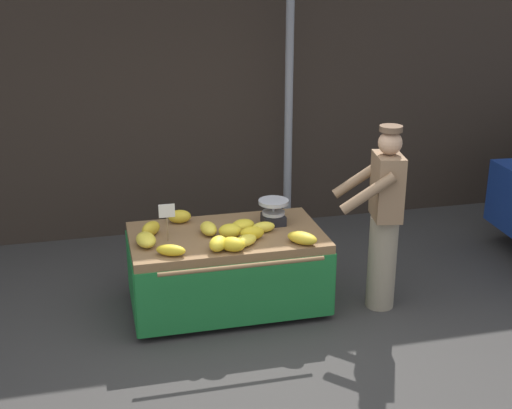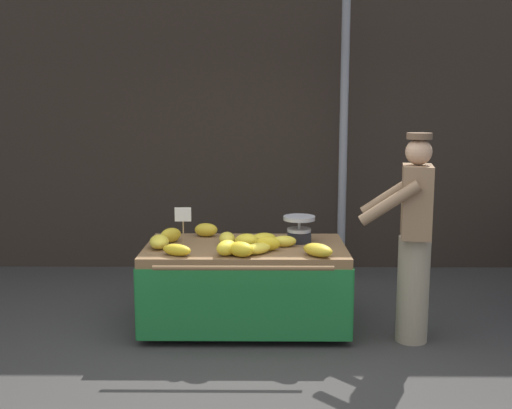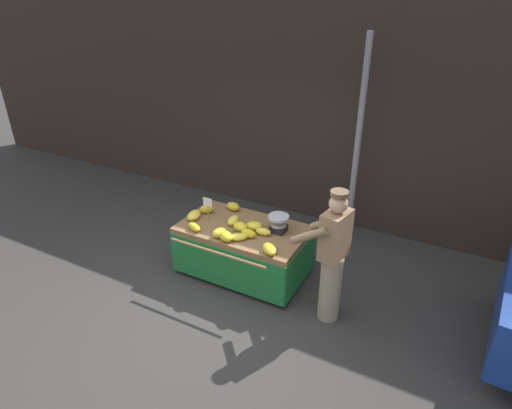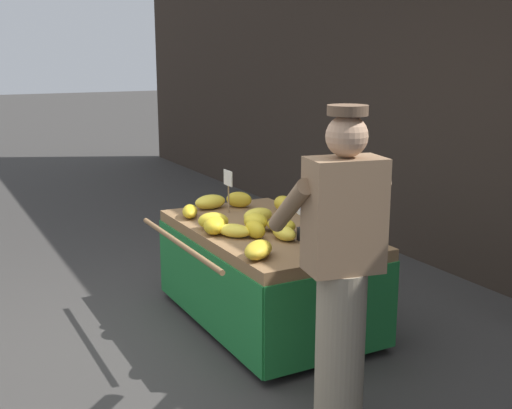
% 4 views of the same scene
% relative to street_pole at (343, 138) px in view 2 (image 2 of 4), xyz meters
% --- Properties ---
extents(ground_plane, '(60.00, 60.00, 0.00)m').
position_rel_street_pole_xyz_m(ground_plane, '(-0.93, -2.66, -1.57)').
color(ground_plane, '#383533').
extents(back_wall, '(16.00, 0.24, 3.66)m').
position_rel_street_pole_xyz_m(back_wall, '(-0.93, 0.54, 0.26)').
color(back_wall, '#332821').
rests_on(back_wall, ground).
extents(street_pole, '(0.09, 0.09, 3.14)m').
position_rel_street_pole_xyz_m(street_pole, '(0.00, 0.00, 0.00)').
color(street_pole, gray).
rests_on(street_pole, ground).
extents(banana_cart, '(1.75, 1.20, 0.73)m').
position_rel_street_pole_xyz_m(banana_cart, '(-1.04, -1.60, -1.04)').
color(banana_cart, olive).
rests_on(banana_cart, ground).
extents(weighing_scale, '(0.28, 0.28, 0.23)m').
position_rel_street_pole_xyz_m(weighing_scale, '(-0.56, -1.47, -0.72)').
color(weighing_scale, black).
rests_on(weighing_scale, banana_cart).
extents(price_sign, '(0.14, 0.01, 0.34)m').
position_rel_street_pole_xyz_m(price_sign, '(-1.57, -1.64, -0.59)').
color(price_sign, '#997A51').
rests_on(price_sign, banana_cart).
extents(banana_bunch_0, '(0.21, 0.12, 0.12)m').
position_rel_street_pole_xyz_m(banana_bunch_0, '(-0.84, -1.79, -0.78)').
color(banana_bunch_0, gold).
rests_on(banana_bunch_0, banana_cart).
extents(banana_bunch_1, '(0.27, 0.25, 0.12)m').
position_rel_street_pole_xyz_m(banana_bunch_1, '(-1.06, -1.99, -0.78)').
color(banana_bunch_1, gold).
rests_on(banana_bunch_1, banana_cart).
extents(banana_bunch_2, '(0.22, 0.14, 0.10)m').
position_rel_street_pole_xyz_m(banana_bunch_2, '(-0.70, -1.64, -0.79)').
color(banana_bunch_2, yellow).
rests_on(banana_bunch_2, banana_cart).
extents(banana_bunch_3, '(0.16, 0.25, 0.11)m').
position_rel_street_pole_xyz_m(banana_bunch_3, '(-1.19, -1.58, -0.79)').
color(banana_bunch_3, yellow).
rests_on(banana_bunch_3, banana_cart).
extents(banana_bunch_4, '(0.27, 0.25, 0.09)m').
position_rel_street_pole_xyz_m(banana_bunch_4, '(-0.93, -1.90, -0.80)').
color(banana_bunch_4, yellow).
rests_on(banana_bunch_4, banana_cart).
extents(banana_bunch_5, '(0.23, 0.24, 0.13)m').
position_rel_street_pole_xyz_m(banana_bunch_5, '(-1.70, -1.48, -0.78)').
color(banana_bunch_5, gold).
rests_on(banana_bunch_5, banana_cart).
extents(banana_bunch_6, '(0.22, 0.19, 0.12)m').
position_rel_street_pole_xyz_m(banana_bunch_6, '(-1.02, -1.69, -0.78)').
color(banana_bunch_6, yellow).
rests_on(banana_bunch_6, banana_cart).
extents(banana_bunch_7, '(0.26, 0.23, 0.10)m').
position_rel_street_pole_xyz_m(banana_bunch_7, '(-0.88, -1.56, -0.79)').
color(banana_bunch_7, yellow).
rests_on(banana_bunch_7, banana_cart).
extents(banana_bunch_8, '(0.20, 0.29, 0.11)m').
position_rel_street_pole_xyz_m(banana_bunch_8, '(-1.76, -1.71, -0.78)').
color(banana_bunch_8, yellow).
rests_on(banana_bunch_8, banana_cart).
extents(banana_bunch_9, '(0.23, 0.16, 0.12)m').
position_rel_street_pole_xyz_m(banana_bunch_9, '(-1.41, -1.23, -0.78)').
color(banana_bunch_9, gold).
rests_on(banana_bunch_9, banana_cart).
extents(banana_bunch_10, '(0.30, 0.31, 0.10)m').
position_rel_street_pole_xyz_m(banana_bunch_10, '(-0.44, -1.98, -0.79)').
color(banana_bunch_10, gold).
rests_on(banana_bunch_10, banana_cart).
extents(banana_bunch_11, '(0.23, 0.26, 0.12)m').
position_rel_street_pole_xyz_m(banana_bunch_11, '(-1.18, -1.95, -0.78)').
color(banana_bunch_11, yellow).
rests_on(banana_bunch_11, banana_cart).
extents(banana_bunch_12, '(0.28, 0.21, 0.09)m').
position_rel_street_pole_xyz_m(banana_bunch_12, '(-1.58, -1.96, -0.79)').
color(banana_bunch_12, gold).
rests_on(banana_bunch_12, banana_cart).
extents(vendor_person, '(0.64, 0.59, 1.71)m').
position_rel_street_pole_xyz_m(vendor_person, '(0.33, -1.92, -0.70)').
color(vendor_person, gray).
rests_on(vendor_person, ground).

